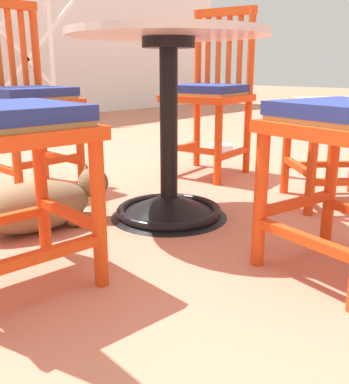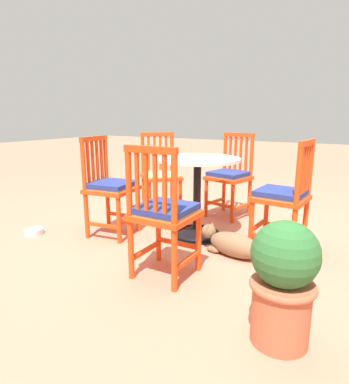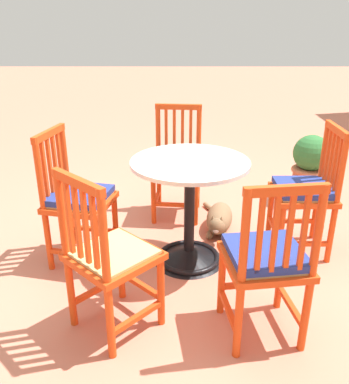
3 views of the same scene
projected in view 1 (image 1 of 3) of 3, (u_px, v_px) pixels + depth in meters
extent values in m
plane|color=#C6755B|center=(165.00, 215.00, 1.86)|extent=(24.00, 24.00, 0.00)
cylinder|color=white|center=(51.00, 60.00, 4.47)|extent=(0.06, 0.06, 1.34)
cube|color=white|center=(27.00, 59.00, 4.28)|extent=(1.21, 0.02, 1.21)
cube|color=white|center=(27.00, 59.00, 4.28)|extent=(1.21, 0.02, 1.21)
cone|color=black|center=(169.00, 205.00, 1.83)|extent=(0.48, 0.48, 0.10)
torus|color=black|center=(169.00, 211.00, 1.83)|extent=(0.44, 0.44, 0.04)
cylinder|color=black|center=(169.00, 126.00, 1.74)|extent=(0.07, 0.07, 0.66)
cylinder|color=black|center=(168.00, 42.00, 1.65)|extent=(0.20, 0.20, 0.04)
cylinder|color=silver|center=(168.00, 33.00, 1.64)|extent=(0.76, 0.76, 0.02)
cylinder|color=#D64214|center=(261.00, 195.00, 1.33)|extent=(0.04, 0.04, 0.45)
cylinder|color=#D64214|center=(331.00, 179.00, 1.52)|extent=(0.04, 0.04, 0.45)
cube|color=#D64214|center=(304.00, 239.00, 1.22)|extent=(0.10, 0.34, 0.03)
cube|color=#D64214|center=(297.00, 203.00, 1.44)|extent=(0.34, 0.10, 0.03)
cylinder|color=#D64214|center=(312.00, 162.00, 1.80)|extent=(0.04, 0.04, 0.45)
cylinder|color=#D64214|center=(287.00, 147.00, 2.13)|extent=(0.04, 0.04, 0.45)
cube|color=#D64214|center=(320.00, 164.00, 2.16)|extent=(0.26, 0.26, 0.03)
cube|color=#D64214|center=(297.00, 166.00, 1.98)|extent=(0.26, 0.26, 0.03)
cube|color=#D64214|center=(341.00, 106.00, 1.92)|extent=(0.57, 0.57, 0.04)
cube|color=tan|center=(341.00, 101.00, 1.91)|extent=(0.49, 0.49, 0.02)
cylinder|color=#D64214|center=(218.00, 142.00, 2.27)|extent=(0.04, 0.04, 0.45)
cylinder|color=#D64214|center=(165.00, 137.00, 2.46)|extent=(0.04, 0.04, 0.45)
cylinder|color=#D64214|center=(249.00, 93.00, 2.48)|extent=(0.04, 0.04, 0.91)
cylinder|color=#D64214|center=(197.00, 91.00, 2.67)|extent=(0.04, 0.04, 0.91)
cube|color=#D64214|center=(233.00, 153.00, 2.43)|extent=(0.34, 0.07, 0.03)
cube|color=#D64214|center=(182.00, 147.00, 2.62)|extent=(0.34, 0.07, 0.03)
cube|color=#D64214|center=(190.00, 149.00, 2.38)|extent=(0.07, 0.34, 0.03)
cube|color=#D64214|center=(207.00, 98.00, 2.45)|extent=(0.45, 0.45, 0.04)
cube|color=tan|center=(207.00, 94.00, 2.44)|extent=(0.39, 0.39, 0.02)
cube|color=#D64214|center=(240.00, 51.00, 2.46)|extent=(0.02, 0.03, 0.39)
cube|color=#D64214|center=(229.00, 52.00, 2.49)|extent=(0.02, 0.03, 0.39)
cube|color=#D64214|center=(218.00, 52.00, 2.53)|extent=(0.02, 0.03, 0.39)
cube|color=#D64214|center=(208.00, 52.00, 2.57)|extent=(0.02, 0.03, 0.39)
cube|color=#D64214|center=(225.00, 12.00, 2.46)|extent=(0.08, 0.38, 0.04)
cube|color=navy|center=(208.00, 88.00, 2.43)|extent=(0.41, 0.41, 0.04)
cylinder|color=#D64214|center=(80.00, 145.00, 2.19)|extent=(0.04, 0.04, 0.45)
cylinder|color=#D64214|center=(16.00, 155.00, 1.95)|extent=(0.04, 0.04, 0.45)
cylinder|color=#D64214|center=(39.00, 95.00, 2.35)|extent=(0.04, 0.04, 0.91)
cube|color=#D64214|center=(62.00, 157.00, 2.33)|extent=(0.03, 0.34, 0.03)
cube|color=#D64214|center=(0.00, 168.00, 2.08)|extent=(0.03, 0.34, 0.03)
cube|color=#D64214|center=(51.00, 161.00, 2.09)|extent=(0.34, 0.03, 0.03)
cube|color=#D64214|center=(27.00, 103.00, 2.13)|extent=(0.40, 0.40, 0.04)
cube|color=tan|center=(27.00, 98.00, 2.12)|extent=(0.35, 0.35, 0.02)
cube|color=#D64214|center=(24.00, 50.00, 2.24)|extent=(0.02, 0.02, 0.39)
cube|color=#D64214|center=(11.00, 49.00, 2.19)|extent=(0.02, 0.02, 0.39)
cube|color=#D64214|center=(0.00, 3.00, 2.11)|extent=(0.38, 0.03, 0.04)
cube|color=navy|center=(26.00, 91.00, 2.11)|extent=(0.36, 0.36, 0.04)
cylinder|color=#D64214|center=(41.00, 185.00, 1.45)|extent=(0.04, 0.04, 0.45)
cylinder|color=#D64214|center=(99.00, 209.00, 1.20)|extent=(0.04, 0.04, 0.45)
cube|color=#D64214|center=(43.00, 255.00, 1.12)|extent=(0.34, 0.06, 0.03)
cube|color=#D64214|center=(68.00, 214.00, 1.34)|extent=(0.06, 0.34, 0.03)
cube|color=#D64214|center=(4.00, 132.00, 1.16)|extent=(0.43, 0.43, 0.04)
cube|color=tan|center=(3.00, 124.00, 1.15)|extent=(0.38, 0.38, 0.02)
cube|color=navy|center=(2.00, 112.00, 1.14)|extent=(0.39, 0.39, 0.04)
ellipsoid|color=brown|center=(33.00, 207.00, 1.65)|extent=(0.47, 0.28, 0.19)
ellipsoid|color=silver|center=(59.00, 205.00, 1.71)|extent=(0.20, 0.18, 0.14)
sphere|color=brown|center=(93.00, 183.00, 1.78)|extent=(0.12, 0.12, 0.12)
ellipsoid|color=silver|center=(103.00, 184.00, 1.81)|extent=(0.05, 0.06, 0.04)
cone|color=brown|center=(86.00, 168.00, 1.78)|extent=(0.04, 0.04, 0.04)
cone|color=brown|center=(94.00, 171.00, 1.73)|extent=(0.04, 0.04, 0.04)
ellipsoid|color=brown|center=(70.00, 212.00, 1.81)|extent=(0.13, 0.08, 0.05)
ellipsoid|color=brown|center=(82.00, 219.00, 1.72)|extent=(0.13, 0.08, 0.05)
cylinder|color=silver|center=(221.00, 148.00, 3.27)|extent=(0.17, 0.17, 0.05)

